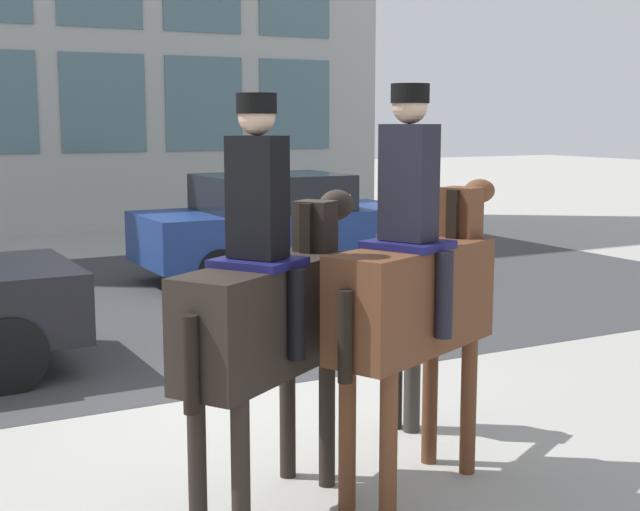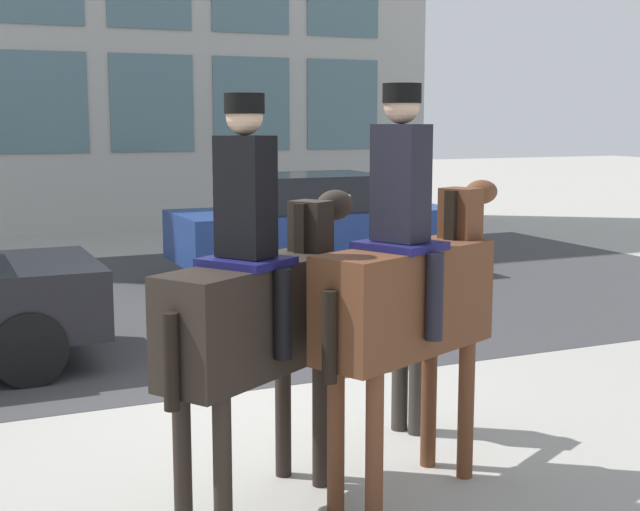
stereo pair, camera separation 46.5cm
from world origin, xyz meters
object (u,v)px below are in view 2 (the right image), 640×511
Objects in this scene: mounted_horse_companion at (408,288)px; pedestrian_bystander at (410,303)px; mounted_horse_lead at (258,303)px; street_car_far_lane at (313,225)px.

pedestrian_bystander is at bearing 35.89° from mounted_horse_companion.
mounted_horse_lead is 0.98× the size of mounted_horse_companion.
mounted_horse_companion is at bearing 32.20° from pedestrian_bystander.
mounted_horse_lead reaches higher than pedestrian_bystander.
pedestrian_bystander is 6.99m from street_car_far_lane.
mounted_horse_lead is at bearing -0.39° from pedestrian_bystander.
street_car_far_lane is (2.08, 6.67, -0.21)m from pedestrian_bystander.
mounted_horse_companion reaches higher than street_car_far_lane.
pedestrian_bystander is 0.41× the size of street_car_far_lane.
mounted_horse_lead is 0.60× the size of street_car_far_lane.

